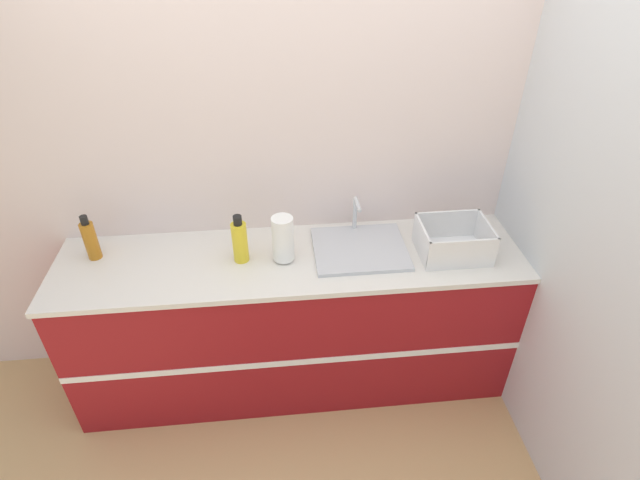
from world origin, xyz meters
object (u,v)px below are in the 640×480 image
Objects in this scene: bottle_yellow at (240,241)px; sink at (360,247)px; paper_towel_roll at (283,239)px; dish_rack at (453,243)px; bottle_amber at (90,240)px.

sink is at bearing 2.32° from bottle_yellow.
bottle_yellow is at bearing 174.75° from paper_towel_roll.
dish_rack is (0.89, -0.03, -0.07)m from paper_towel_roll.
paper_towel_roll is 0.71× the size of dish_rack.
dish_rack is at bearing -2.73° from bottle_yellow.
bottle_amber reaches higher than sink.
paper_towel_roll is 1.00m from bottle_amber.
sink is 1.40m from bottle_amber.
bottle_yellow is (-0.63, -0.03, 0.10)m from sink.
dish_rack is 1.11m from bottle_yellow.
bottle_yellow reaches higher than dish_rack.
paper_towel_roll reaches higher than dish_rack.
paper_towel_roll is 1.00× the size of bottle_amber.
bottle_yellow reaches higher than sink.
bottle_amber is at bearing 176.95° from sink.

